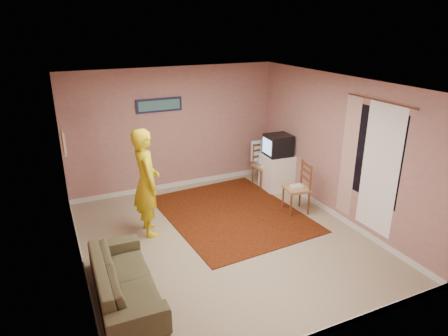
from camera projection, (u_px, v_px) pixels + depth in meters
name	position (u px, v px, depth m)	size (l,w,h in m)	color
ground	(223.00, 239.00, 6.73)	(5.00, 5.00, 0.00)	tan
wall_back	(174.00, 129.00, 8.41)	(4.50, 0.02, 2.60)	#A5786C
wall_front	(323.00, 242.00, 4.15)	(4.50, 0.02, 2.60)	#A5786C
wall_left	(72.00, 190.00, 5.40)	(0.02, 5.00, 2.60)	#A5786C
wall_right	(337.00, 149.00, 7.16)	(0.02, 5.00, 2.60)	#A5786C
ceiling	(223.00, 83.00, 5.83)	(4.50, 5.00, 0.02)	silver
baseboard_back	(177.00, 184.00, 8.84)	(4.50, 0.02, 0.10)	silver
baseboard_front	(313.00, 336.00, 4.60)	(4.50, 0.02, 0.10)	silver
baseboard_left	(84.00, 269.00, 5.84)	(0.02, 5.00, 0.10)	silver
baseboard_right	(330.00, 211.00, 7.59)	(0.02, 5.00, 0.10)	silver
window	(375.00, 155.00, 6.34)	(0.01, 1.10, 1.50)	black
curtain_sheer	(380.00, 170.00, 6.28)	(0.01, 0.75, 2.10)	white
curtain_floral	(348.00, 157.00, 6.87)	(0.01, 0.35, 2.10)	beige
curtain_rod	(380.00, 101.00, 6.02)	(0.02, 0.02, 1.40)	brown
picture_back	(159.00, 105.00, 8.07)	(0.95, 0.04, 0.28)	#15173B
picture_left	(64.00, 142.00, 6.69)	(0.04, 0.38, 0.42)	#CCB48C
area_rug	(232.00, 213.00, 7.60)	(2.34, 2.92, 0.02)	black
tv_cabinet	(277.00, 172.00, 8.62)	(0.60, 0.55, 0.77)	white
crt_tv	(278.00, 145.00, 8.41)	(0.55, 0.49, 0.45)	black
chair_a	(264.00, 161.00, 8.72)	(0.44, 0.42, 0.51)	tan
dvd_player	(264.00, 163.00, 8.74)	(0.38, 0.27, 0.06)	#AFAEB3
blue_throw	(260.00, 150.00, 8.81)	(0.44, 0.05, 0.46)	#84ADD9
chair_b	(297.00, 183.00, 7.50)	(0.49, 0.51, 0.53)	tan
game_console	(297.00, 186.00, 7.53)	(0.22, 0.16, 0.04)	silver
sofa	(125.00, 279.00, 5.24)	(1.88, 0.74, 0.55)	#4C442E
person	(146.00, 182.00, 6.64)	(0.68, 0.44, 1.86)	gold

